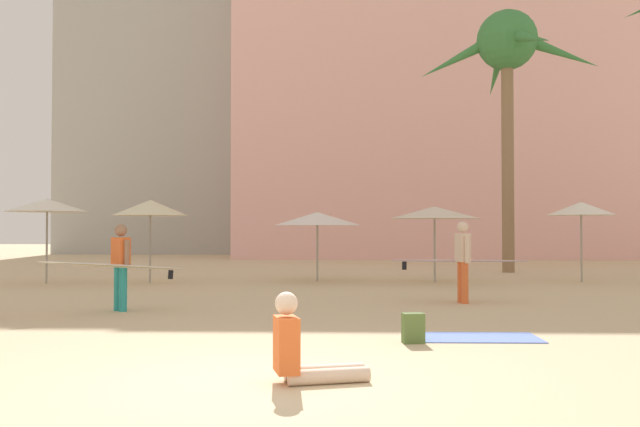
% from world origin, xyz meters
% --- Properties ---
extents(ground, '(120.00, 120.00, 0.00)m').
position_xyz_m(ground, '(0.00, 0.00, 0.00)').
color(ground, beige).
extents(hotel_pink, '(24.71, 8.32, 19.70)m').
position_xyz_m(hotel_pink, '(7.78, 30.97, 9.85)').
color(hotel_pink, beige).
rests_on(hotel_pink, ground).
extents(hotel_tower_gray, '(17.52, 11.58, 25.13)m').
position_xyz_m(hotel_tower_gray, '(-8.21, 39.30, 12.57)').
color(hotel_tower_gray, '#A8A8A3').
rests_on(hotel_tower_gray, ground).
extents(palm_tree_left, '(6.56, 6.53, 9.73)m').
position_xyz_m(palm_tree_left, '(7.28, 17.43, 8.03)').
color(palm_tree_left, '#896B4C').
rests_on(palm_tree_left, ground).
extents(cafe_umbrella_0, '(2.65, 2.65, 2.12)m').
position_xyz_m(cafe_umbrella_0, '(0.34, 13.18, 1.91)').
color(cafe_umbrella_0, gray).
rests_on(cafe_umbrella_0, ground).
extents(cafe_umbrella_1, '(2.21, 2.21, 2.47)m').
position_xyz_m(cafe_umbrella_1, '(-4.61, 12.47, 2.23)').
color(cafe_umbrella_1, gray).
rests_on(cafe_umbrella_1, ground).
extents(cafe_umbrella_2, '(2.36, 2.36, 2.49)m').
position_xyz_m(cafe_umbrella_2, '(-7.60, 12.21, 2.30)').
color(cafe_umbrella_2, gray).
rests_on(cafe_umbrella_2, ground).
extents(cafe_umbrella_3, '(2.00, 2.00, 2.42)m').
position_xyz_m(cafe_umbrella_3, '(8.31, 13.09, 2.21)').
color(cafe_umbrella_3, gray).
rests_on(cafe_umbrella_3, ground).
extents(cafe_umbrella_4, '(2.70, 2.70, 2.28)m').
position_xyz_m(cafe_umbrella_4, '(3.87, 12.90, 2.09)').
color(cafe_umbrella_4, gray).
rests_on(cafe_umbrella_4, ground).
extents(beach_towel, '(1.80, 0.91, 0.01)m').
position_xyz_m(beach_towel, '(3.00, 2.93, 0.01)').
color(beach_towel, '#6684E0').
rests_on(beach_towel, ground).
extents(backpack, '(0.33, 0.28, 0.42)m').
position_xyz_m(backpack, '(2.01, 2.49, 0.20)').
color(backpack, '#516C35').
rests_on(backpack, ground).
extents(person_near_left, '(2.48, 2.01, 1.70)m').
position_xyz_m(person_near_left, '(-3.29, 5.76, 0.92)').
color(person_near_left, teal).
rests_on(person_near_left, ground).
extents(person_near_right, '(1.04, 0.61, 0.95)m').
position_xyz_m(person_near_right, '(0.59, 0.07, 0.33)').
color(person_near_right, beige).
rests_on(person_near_right, ground).
extents(person_mid_left, '(3.17, 0.98, 1.77)m').
position_xyz_m(person_mid_left, '(3.66, 7.55, 0.95)').
color(person_mid_left, orange).
rests_on(person_mid_left, ground).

